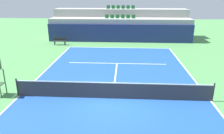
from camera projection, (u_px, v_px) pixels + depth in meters
name	position (u px, v px, depth m)	size (l,w,h in m)	color
ground_plane	(113.00, 98.00, 12.19)	(80.00, 80.00, 0.00)	#4C8C4C
court_surface	(113.00, 98.00, 12.19)	(11.00, 24.00, 0.01)	#1E4C99
baseline_far	(119.00, 48.00, 23.46)	(11.00, 0.10, 0.00)	white
sideline_left	(19.00, 96.00, 12.49)	(0.10, 24.00, 0.00)	white
sideline_right	(211.00, 101.00, 11.88)	(0.10, 24.00, 0.00)	white
service_line_far	(117.00, 63.00, 18.23)	(8.26, 0.10, 0.00)	white
centre_service_line	(115.00, 77.00, 15.21)	(0.10, 6.40, 0.00)	white
back_wall	(120.00, 33.00, 25.84)	(17.44, 0.30, 2.15)	navy
stands_tier_lower	(120.00, 29.00, 27.02)	(17.44, 2.40, 2.71)	#9E9E99
stands_tier_upper	(120.00, 23.00, 29.12)	(17.44, 2.40, 3.70)	#9E9E99
seating_row_lower	(120.00, 17.00, 26.63)	(3.75, 0.44, 0.44)	#1E6633
seating_row_upper	(121.00, 8.00, 28.57)	(3.75, 0.44, 0.44)	#1E6633
tennis_net	(113.00, 90.00, 12.03)	(11.08, 0.08, 1.07)	black
player_bench	(60.00, 40.00, 24.71)	(1.50, 0.40, 0.85)	#232328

